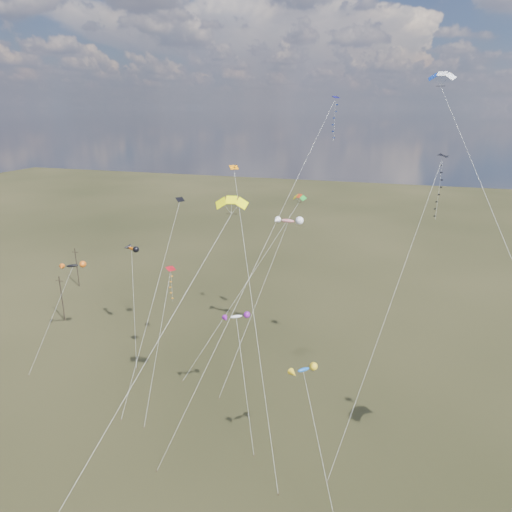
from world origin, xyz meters
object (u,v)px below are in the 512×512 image
(utility_pole_far, at_px, (77,267))
(diamond_black_high, at_px, (434,200))
(utility_pole_near, at_px, (62,298))
(novelty_black_orange, at_px, (72,266))
(parafoil_yellow, at_px, (231,201))

(utility_pole_far, height_order, diamond_black_high, diamond_black_high)
(utility_pole_far, bearing_deg, utility_pole_near, -60.26)
(diamond_black_high, bearing_deg, utility_pole_far, 162.97)
(utility_pole_near, bearing_deg, diamond_black_high, -5.70)
(utility_pole_near, height_order, novelty_black_orange, novelty_black_orange)
(diamond_black_high, distance_m, novelty_black_orange, 48.52)
(diamond_black_high, bearing_deg, utility_pole_near, 174.30)
(diamond_black_high, xyz_separation_m, parafoil_yellow, (-17.33, -15.46, 1.70))
(utility_pole_far, distance_m, parafoil_yellow, 62.57)
(utility_pole_near, relative_size, parafoil_yellow, 0.29)
(diamond_black_high, height_order, novelty_black_orange, diamond_black_high)
(diamond_black_high, bearing_deg, novelty_black_orange, -178.37)
(parafoil_yellow, bearing_deg, diamond_black_high, 41.73)
(parafoil_yellow, bearing_deg, novelty_black_orange, 154.52)
(diamond_black_high, relative_size, parafoil_yellow, 1.08)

